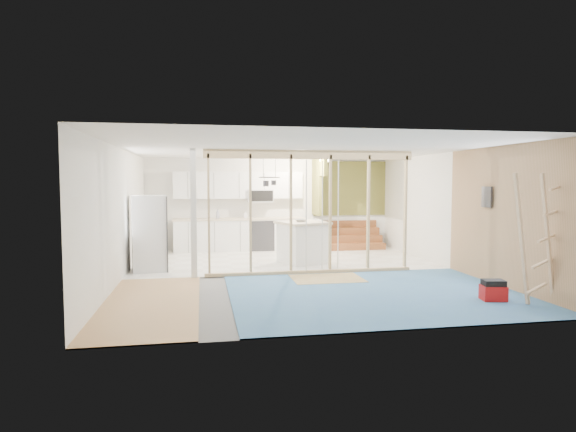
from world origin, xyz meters
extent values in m
cube|color=slate|center=(0.00, 0.00, 0.00)|extent=(7.00, 8.00, 0.01)
cube|color=white|center=(0.00, 0.00, 2.60)|extent=(7.00, 8.00, 0.01)
cube|color=white|center=(0.00, 4.00, 1.30)|extent=(7.00, 0.01, 2.60)
cube|color=white|center=(0.00, -4.00, 1.30)|extent=(7.00, 0.01, 2.60)
cube|color=white|center=(-3.50, 0.00, 1.30)|extent=(0.01, 8.00, 2.60)
cube|color=white|center=(3.50, 0.00, 1.30)|extent=(0.01, 8.00, 2.60)
cube|color=white|center=(0.00, 2.00, 0.01)|extent=(7.00, 4.00, 0.02)
cube|color=teal|center=(1.00, -2.00, 0.01)|extent=(5.00, 4.00, 0.02)
cube|color=tan|center=(-2.75, -2.00, 0.01)|extent=(1.50, 4.00, 0.02)
cube|color=tan|center=(0.50, -0.60, 0.02)|extent=(1.40, 1.00, 0.01)
cube|color=tan|center=(0.30, 0.00, 2.50)|extent=(4.40, 0.09, 0.18)
cube|color=tan|center=(0.30, 0.00, 0.05)|extent=(4.40, 0.09, 0.06)
cube|color=silver|center=(-2.10, 0.00, 1.30)|extent=(0.12, 0.14, 2.60)
cube|color=tan|center=(-1.80, 0.00, 1.30)|extent=(0.04, 0.09, 2.40)
cube|color=tan|center=(-0.96, 0.00, 1.30)|extent=(0.04, 0.09, 2.40)
cube|color=tan|center=(-0.12, 0.00, 1.30)|extent=(0.04, 0.09, 2.40)
cube|color=tan|center=(0.72, 0.00, 1.30)|extent=(0.04, 0.09, 2.40)
cube|color=tan|center=(1.56, 0.00, 1.30)|extent=(0.04, 0.09, 2.40)
cube|color=tan|center=(2.40, 0.00, 1.30)|extent=(0.04, 0.09, 2.40)
cylinder|color=silver|center=(0.20, -0.03, 1.22)|extent=(0.02, 0.02, 2.35)
cylinder|color=silver|center=(0.90, 0.02, 1.22)|extent=(0.02, 0.02, 2.35)
cylinder|color=silver|center=(0.55, 0.00, 1.22)|extent=(0.02, 0.02, 2.35)
cube|color=white|center=(-0.90, 3.70, 0.44)|extent=(3.60, 0.60, 0.88)
cube|color=beige|center=(-0.90, 3.70, 0.91)|extent=(3.66, 0.64, 0.05)
cube|color=white|center=(-3.20, 2.60, 0.44)|extent=(0.60, 1.60, 0.88)
cube|color=beige|center=(-3.20, 2.60, 0.91)|extent=(0.64, 1.64, 0.05)
cube|color=white|center=(-0.90, 3.82, 1.85)|extent=(3.60, 0.34, 0.75)
cube|color=silver|center=(-0.30, 3.78, 1.55)|extent=(0.72, 0.38, 0.36)
cube|color=black|center=(-0.30, 3.59, 1.55)|extent=(0.68, 0.02, 0.30)
cube|color=olive|center=(1.30, 3.55, 1.80)|extent=(0.10, 0.90, 1.60)
cube|color=white|center=(1.30, 3.55, 0.45)|extent=(0.10, 0.90, 0.90)
cube|color=olive|center=(1.30, 2.85, 2.35)|extent=(0.10, 0.50, 0.50)
cube|color=olive|center=(2.40, 3.97, 1.75)|extent=(2.20, 0.04, 1.60)
cube|color=white|center=(2.40, 3.97, 0.45)|extent=(2.20, 0.04, 0.90)
cube|color=brown|center=(2.35, 3.20, 0.10)|extent=(1.70, 0.26, 0.20)
cube|color=brown|center=(2.35, 3.46, 0.30)|extent=(1.70, 0.26, 0.20)
cube|color=brown|center=(2.35, 3.72, 0.50)|extent=(1.70, 0.26, 0.20)
cube|color=brown|center=(2.35, 3.98, 0.70)|extent=(1.70, 0.26, 0.20)
torus|color=black|center=(-0.30, 1.90, 2.05)|extent=(0.52, 0.52, 0.02)
cylinder|color=black|center=(-0.45, 1.90, 2.30)|extent=(0.01, 0.01, 0.50)
cylinder|color=black|center=(-0.15, 1.90, 2.30)|extent=(0.01, 0.01, 0.50)
cylinder|color=#343439|center=(-0.40, 1.80, 1.90)|extent=(0.14, 0.14, 0.14)
cylinder|color=#343439|center=(-0.18, 2.00, 1.92)|extent=(0.12, 0.12, 0.12)
cube|color=tan|center=(3.48, -2.00, 1.30)|extent=(0.02, 4.00, 2.60)
cube|color=#343439|center=(3.43, -1.40, 1.65)|extent=(0.04, 0.30, 0.40)
cylinder|color=#FFEABF|center=(1.40, 3.00, 2.54)|extent=(0.32, 0.32, 0.08)
cube|color=silver|center=(-3.06, 0.92, 0.82)|extent=(0.81, 0.79, 1.65)
cube|color=#343439|center=(-2.71, 0.92, 0.82)|extent=(0.12, 0.65, 1.62)
cube|color=white|center=(0.41, 1.32, 0.46)|extent=(1.17, 1.17, 0.93)
cube|color=beige|center=(0.41, 1.32, 0.98)|extent=(1.31, 1.31, 0.05)
imported|color=beige|center=(0.35, 1.27, 1.03)|extent=(0.33, 0.33, 0.06)
imported|color=#A1A3B4|center=(-1.50, 3.66, 1.06)|extent=(0.13, 0.13, 0.27)
imported|color=white|center=(-0.72, 3.77, 1.03)|extent=(0.09, 0.10, 0.20)
cube|color=#9B0E0E|center=(2.70, -2.79, 0.13)|extent=(0.42, 0.34, 0.26)
cube|color=black|center=(2.70, -2.79, 0.31)|extent=(0.37, 0.30, 0.09)
cube|color=#E2B88A|center=(2.88, -3.20, 1.04)|extent=(0.47, 0.21, 2.05)
cube|color=#E2B88A|center=(3.33, -3.20, 1.04)|extent=(0.47, 0.21, 2.05)
cube|color=#E2B88A|center=(3.17, -3.20, 0.28)|extent=(0.48, 0.22, 0.14)
cube|color=#E2B88A|center=(3.25, -3.20, 0.68)|extent=(0.48, 0.22, 0.14)
cube|color=#E2B88A|center=(3.33, -3.20, 1.07)|extent=(0.48, 0.22, 0.14)
cube|color=#E2B88A|center=(3.41, -3.20, 1.47)|extent=(0.48, 0.22, 0.14)
cube|color=#E2B88A|center=(3.49, -3.20, 1.86)|extent=(0.48, 0.22, 0.14)
camera|label=1|loc=(-1.94, -9.76, 1.93)|focal=30.00mm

